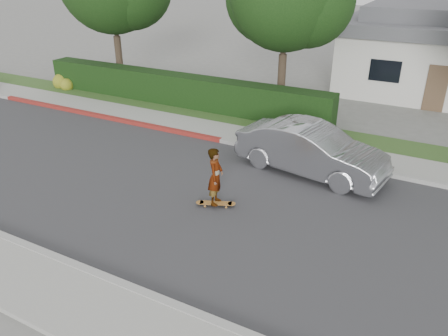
% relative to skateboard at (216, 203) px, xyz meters
% --- Properties ---
extents(ground, '(120.00, 120.00, 0.00)m').
position_rel_skateboard_xyz_m(ground, '(-3.13, 0.17, -0.10)').
color(ground, slate).
rests_on(ground, ground).
extents(road, '(60.00, 8.00, 0.01)m').
position_rel_skateboard_xyz_m(road, '(-3.13, 0.17, -0.09)').
color(road, '#2D2D30').
rests_on(road, ground).
extents(curb_near, '(60.00, 0.20, 0.15)m').
position_rel_skateboard_xyz_m(curb_near, '(-3.13, -3.93, -0.02)').
color(curb_near, '#9E9E99').
rests_on(curb_near, ground).
extents(curb_far, '(60.00, 0.20, 0.15)m').
position_rel_skateboard_xyz_m(curb_far, '(-3.13, 4.27, -0.02)').
color(curb_far, '#9E9E99').
rests_on(curb_far, ground).
extents(curb_red_section, '(12.00, 0.21, 0.15)m').
position_rel_skateboard_xyz_m(curb_red_section, '(-8.13, 4.27, -0.02)').
color(curb_red_section, maroon).
rests_on(curb_red_section, ground).
extents(sidewalk_far, '(60.00, 1.60, 0.12)m').
position_rel_skateboard_xyz_m(sidewalk_far, '(-3.13, 5.17, -0.04)').
color(sidewalk_far, gray).
rests_on(sidewalk_far, ground).
extents(planting_strip, '(60.00, 1.60, 0.10)m').
position_rel_skateboard_xyz_m(planting_strip, '(-3.13, 6.77, -0.05)').
color(planting_strip, '#2D4C1E').
rests_on(planting_strip, ground).
extents(hedge, '(15.00, 1.00, 1.50)m').
position_rel_skateboard_xyz_m(hedge, '(-6.13, 7.37, 0.65)').
color(hedge, black).
rests_on(hedge, ground).
extents(flowering_shrub, '(1.40, 1.00, 0.90)m').
position_rel_skateboard_xyz_m(flowering_shrub, '(-13.14, 6.90, 0.24)').
color(flowering_shrub, '#2D4C19').
rests_on(flowering_shrub, ground).
extents(skateboard, '(1.12, 0.65, 0.10)m').
position_rel_skateboard_xyz_m(skateboard, '(0.00, 0.00, 0.00)').
color(skateboard, '#AE7230').
rests_on(skateboard, ground).
extents(skateboarder, '(0.53, 0.69, 1.68)m').
position_rel_skateboard_xyz_m(skateboarder, '(0.00, -0.00, 0.86)').
color(skateboarder, white).
rests_on(skateboarder, skateboard).
extents(car_silver, '(5.10, 2.46, 1.61)m').
position_rel_skateboard_xyz_m(car_silver, '(1.66, 3.37, 0.71)').
color(car_silver, '#A4A5AB').
rests_on(car_silver, ground).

